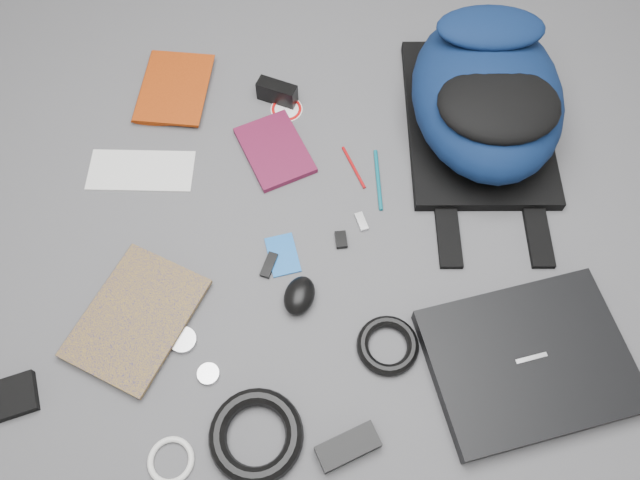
{
  "coord_description": "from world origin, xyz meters",
  "views": [
    {
      "loc": [
        -0.0,
        -0.61,
        1.23
      ],
      "look_at": [
        0.0,
        0.0,
        0.02
      ],
      "focal_mm": 35.0,
      "sensor_mm": 36.0,
      "label": 1
    }
  ],
  "objects_px": {
    "backpack": "(487,95)",
    "comic_book": "(96,298)",
    "dvd_case": "(275,150)",
    "mouse": "(299,296)",
    "compact_camera": "(277,92)",
    "pouch": "(15,396)",
    "textbook_red": "(142,86)",
    "power_brick": "(348,447)",
    "laptop": "(528,361)"
  },
  "relations": [
    {
      "from": "backpack",
      "to": "comic_book",
      "type": "xyz_separation_m",
      "value": [
        -0.85,
        -0.45,
        -0.1
      ]
    },
    {
      "from": "dvd_case",
      "to": "mouse",
      "type": "distance_m",
      "value": 0.38
    },
    {
      "from": "compact_camera",
      "to": "pouch",
      "type": "height_order",
      "value": "compact_camera"
    },
    {
      "from": "backpack",
      "to": "comic_book",
      "type": "height_order",
      "value": "backpack"
    },
    {
      "from": "comic_book",
      "to": "dvd_case",
      "type": "bearing_deg",
      "value": 71.94
    },
    {
      "from": "dvd_case",
      "to": "mouse",
      "type": "relative_size",
      "value": 2.18
    },
    {
      "from": "textbook_red",
      "to": "compact_camera",
      "type": "bearing_deg",
      "value": 0.14
    },
    {
      "from": "comic_book",
      "to": "compact_camera",
      "type": "distance_m",
      "value": 0.65
    },
    {
      "from": "dvd_case",
      "to": "power_brick",
      "type": "bearing_deg",
      "value": -101.82
    },
    {
      "from": "textbook_red",
      "to": "comic_book",
      "type": "bearing_deg",
      "value": -86.6
    },
    {
      "from": "dvd_case",
      "to": "pouch",
      "type": "bearing_deg",
      "value": -155.04
    },
    {
      "from": "pouch",
      "to": "backpack",
      "type": "bearing_deg",
      "value": 33.79
    },
    {
      "from": "comic_book",
      "to": "compact_camera",
      "type": "xyz_separation_m",
      "value": [
        0.37,
        0.53,
        0.02
      ]
    },
    {
      "from": "comic_book",
      "to": "power_brick",
      "type": "xyz_separation_m",
      "value": [
        0.52,
        -0.3,
        0.0
      ]
    },
    {
      "from": "laptop",
      "to": "textbook_red",
      "type": "xyz_separation_m",
      "value": [
        -0.86,
        0.71,
        -0.01
      ]
    },
    {
      "from": "backpack",
      "to": "comic_book",
      "type": "bearing_deg",
      "value": -151.82
    },
    {
      "from": "comic_book",
      "to": "backpack",
      "type": "bearing_deg",
      "value": 54.12
    },
    {
      "from": "backpack",
      "to": "compact_camera",
      "type": "distance_m",
      "value": 0.5
    },
    {
      "from": "power_brick",
      "to": "pouch",
      "type": "xyz_separation_m",
      "value": [
        -0.65,
        0.1,
        -0.0
      ]
    },
    {
      "from": "comic_book",
      "to": "power_brick",
      "type": "relative_size",
      "value": 2.34
    },
    {
      "from": "mouse",
      "to": "pouch",
      "type": "xyz_separation_m",
      "value": [
        -0.55,
        -0.2,
        -0.01
      ]
    },
    {
      "from": "compact_camera",
      "to": "pouch",
      "type": "distance_m",
      "value": 0.89
    },
    {
      "from": "textbook_red",
      "to": "backpack",
      "type": "bearing_deg",
      "value": -1.86
    },
    {
      "from": "laptop",
      "to": "power_brick",
      "type": "xyz_separation_m",
      "value": [
        -0.36,
        -0.16,
        -0.0
      ]
    },
    {
      "from": "mouse",
      "to": "power_brick",
      "type": "bearing_deg",
      "value": -55.03
    },
    {
      "from": "mouse",
      "to": "compact_camera",
      "type": "bearing_deg",
      "value": 114.09
    },
    {
      "from": "backpack",
      "to": "pouch",
      "type": "bearing_deg",
      "value": -145.98
    },
    {
      "from": "laptop",
      "to": "power_brick",
      "type": "relative_size",
      "value": 3.27
    },
    {
      "from": "backpack",
      "to": "mouse",
      "type": "bearing_deg",
      "value": -132.97
    },
    {
      "from": "textbook_red",
      "to": "power_brick",
      "type": "relative_size",
      "value": 1.9
    },
    {
      "from": "dvd_case",
      "to": "power_brick",
      "type": "relative_size",
      "value": 1.62
    },
    {
      "from": "dvd_case",
      "to": "backpack",
      "type": "bearing_deg",
      "value": -15.59
    },
    {
      "from": "backpack",
      "to": "textbook_red",
      "type": "relative_size",
      "value": 2.35
    },
    {
      "from": "backpack",
      "to": "compact_camera",
      "type": "height_order",
      "value": "backpack"
    },
    {
      "from": "mouse",
      "to": "pouch",
      "type": "distance_m",
      "value": 0.59
    },
    {
      "from": "laptop",
      "to": "textbook_red",
      "type": "bearing_deg",
      "value": 126.4
    },
    {
      "from": "pouch",
      "to": "mouse",
      "type": "bearing_deg",
      "value": 19.97
    },
    {
      "from": "mouse",
      "to": "comic_book",
      "type": "bearing_deg",
      "value": -162.41
    },
    {
      "from": "textbook_red",
      "to": "compact_camera",
      "type": "xyz_separation_m",
      "value": [
        0.34,
        -0.04,
        0.02
      ]
    },
    {
      "from": "backpack",
      "to": "mouse",
      "type": "xyz_separation_m",
      "value": [
        -0.43,
        -0.45,
        -0.09
      ]
    },
    {
      "from": "mouse",
      "to": "power_brick",
      "type": "distance_m",
      "value": 0.32
    },
    {
      "from": "laptop",
      "to": "mouse",
      "type": "relative_size",
      "value": 4.39
    },
    {
      "from": "compact_camera",
      "to": "textbook_red",
      "type": "bearing_deg",
      "value": -163.75
    },
    {
      "from": "comic_book",
      "to": "compact_camera",
      "type": "bearing_deg",
      "value": 81.52
    },
    {
      "from": "backpack",
      "to": "dvd_case",
      "type": "height_order",
      "value": "backpack"
    },
    {
      "from": "dvd_case",
      "to": "power_brick",
      "type": "height_order",
      "value": "power_brick"
    },
    {
      "from": "laptop",
      "to": "comic_book",
      "type": "distance_m",
      "value": 0.89
    },
    {
      "from": "backpack",
      "to": "laptop",
      "type": "xyz_separation_m",
      "value": [
        0.03,
        -0.6,
        -0.09
      ]
    },
    {
      "from": "laptop",
      "to": "mouse",
      "type": "distance_m",
      "value": 0.48
    },
    {
      "from": "compact_camera",
      "to": "mouse",
      "type": "height_order",
      "value": "compact_camera"
    }
  ]
}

